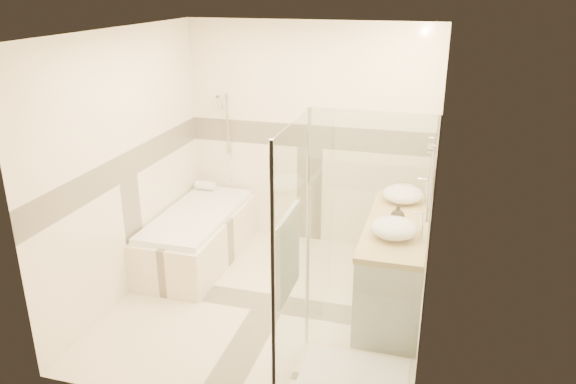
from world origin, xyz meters
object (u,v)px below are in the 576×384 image
(bathtub, at_px, (198,234))
(shower_enclosure, at_px, (339,329))
(amenity_bottle_b, at_px, (398,214))
(vessel_sink_far, at_px, (394,228))
(amenity_bottle_a, at_px, (398,215))
(vanity, at_px, (396,264))
(vessel_sink_near, at_px, (403,194))

(bathtub, relative_size, shower_enclosure, 0.83)
(amenity_bottle_b, bearing_deg, vessel_sink_far, -90.00)
(amenity_bottle_a, distance_m, amenity_bottle_b, 0.01)
(bathtub, distance_m, vanity, 2.18)
(vanity, distance_m, amenity_bottle_b, 0.51)
(shower_enclosure, relative_size, vessel_sink_far, 5.09)
(vanity, bearing_deg, vessel_sink_near, 92.23)
(shower_enclosure, bearing_deg, bathtub, 138.90)
(vessel_sink_far, bearing_deg, bathtub, 162.36)
(bathtub, relative_size, vanity, 1.05)
(vessel_sink_near, bearing_deg, shower_enclosure, -98.69)
(vanity, xyz_separation_m, shower_enclosure, (-0.29, -1.27, 0.08))
(amenity_bottle_b, bearing_deg, amenity_bottle_a, -90.00)
(amenity_bottle_a, relative_size, amenity_bottle_b, 0.89)
(amenity_bottle_a, bearing_deg, shower_enclosure, -102.27)
(bathtub, bearing_deg, vanity, -9.25)
(vessel_sink_near, distance_m, vessel_sink_far, 0.84)
(vanity, bearing_deg, bathtub, 170.75)
(bathtub, xyz_separation_m, shower_enclosure, (1.86, -1.62, 0.20))
(bathtub, relative_size, vessel_sink_far, 4.24)
(amenity_bottle_a, height_order, amenity_bottle_b, amenity_bottle_b)
(shower_enclosure, bearing_deg, amenity_bottle_b, 77.75)
(bathtub, distance_m, shower_enclosure, 2.47)
(bathtub, xyz_separation_m, vanity, (2.15, -0.35, 0.12))
(amenity_bottle_b, bearing_deg, vessel_sink_near, 90.00)
(vanity, relative_size, vessel_sink_near, 4.05)
(shower_enclosure, distance_m, amenity_bottle_a, 1.35)
(vessel_sink_far, xyz_separation_m, amenity_bottle_a, (0.00, 0.31, -0.01))
(vessel_sink_near, distance_m, amenity_bottle_b, 0.53)
(vanity, relative_size, amenity_bottle_b, 9.68)
(vessel_sink_far, height_order, amenity_bottle_a, vessel_sink_far)
(amenity_bottle_a, bearing_deg, vanity, 40.14)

